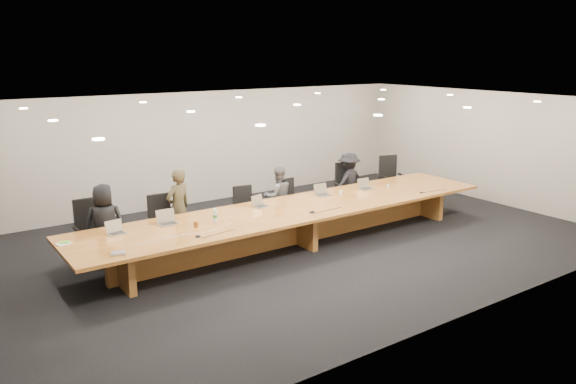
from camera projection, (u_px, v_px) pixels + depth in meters
The scene contains 28 objects.
ground at pixel (296, 243), 11.31m from camera, with size 12.00×12.00×0.00m, color black.
back_wall at pixel (204, 147), 14.15m from camera, with size 12.00×0.02×2.80m, color beige.
conference_table at pixel (297, 218), 11.18m from camera, with size 9.00×1.80×0.75m.
chair_far_left at pixel (92, 230), 10.22m from camera, with size 0.59×0.59×1.17m, color black, non-canonical shape.
chair_left at pixel (164, 222), 10.87m from camera, with size 0.55×0.55×1.08m, color black, non-canonical shape.
chair_mid_left at pixel (246, 210), 11.87m from camera, with size 0.51×0.51×1.00m, color black, non-canonical shape.
chair_mid_right at pixel (291, 201), 12.56m from camera, with size 0.51×0.51×1.00m, color black, non-canonical shape.
chair_right at pixel (349, 187), 13.44m from camera, with size 0.61×0.61×1.19m, color black, non-canonical shape.
chair_far_right at pixel (392, 178), 14.36m from camera, with size 0.61×0.61×1.19m, color black, non-canonical shape.
person_a at pixel (105, 224), 10.12m from camera, with size 0.72×0.47×1.46m, color black.
person_b at pixel (179, 208), 10.99m from camera, with size 0.57×0.37×1.55m, color #36301D.
person_c at pixel (278, 196), 12.31m from camera, with size 0.65×0.50×1.33m, color #58585A.
person_d at pixel (349, 182), 13.48m from camera, with size 0.92×0.53×1.42m, color black.
laptop_a at pixel (117, 228), 9.45m from camera, with size 0.30×0.22×0.24m, color #BEB091, non-canonical shape.
laptop_b at pixel (168, 217), 9.98m from camera, with size 0.34×0.25×0.27m, color tan, non-canonical shape.
laptop_c at pixel (261, 201), 11.12m from camera, with size 0.30×0.22×0.24m, color tan, non-canonical shape.
laptop_d at pixel (324, 190), 11.99m from camera, with size 0.32×0.24×0.26m, color tan, non-canonical shape.
laptop_e at pixel (367, 184), 12.53m from camera, with size 0.32×0.23×0.25m, color tan, non-canonical shape.
water_bottle at pixel (215, 216), 10.08m from camera, with size 0.08×0.08×0.25m, color silver.
amber_mug at pixel (196, 224), 9.85m from camera, with size 0.08×0.08×0.10m, color brown.
paper_cup_near at pixel (341, 193), 12.05m from camera, with size 0.08×0.08×0.10m, color silver.
paper_cup_far at pixel (388, 186), 12.70m from camera, with size 0.07×0.07×0.08m, color beige.
notepad at pixel (64, 244), 8.99m from camera, with size 0.22×0.18×0.01m, color silver.
lime_gadget at pixel (65, 242), 9.01m from camera, with size 0.15×0.09×0.02m, color #5BB931.
av_box at pixel (118, 253), 8.54m from camera, with size 0.22×0.16×0.03m, color #ADADB1.
mic_left at pixel (198, 236), 9.34m from camera, with size 0.11×0.11×0.03m, color black.
mic_center at pixel (312, 212), 10.74m from camera, with size 0.14×0.14×0.03m, color black.
mic_right at pixel (421, 192), 12.25m from camera, with size 0.10×0.10×0.03m, color black.
Camera 1 is at (-6.27, -8.70, 3.74)m, focal length 35.00 mm.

